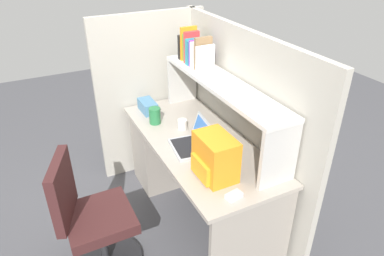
{
  "coord_description": "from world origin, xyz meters",
  "views": [
    {
      "loc": [
        2.06,
        -1.08,
        2.17
      ],
      "look_at": [
        0.0,
        -0.05,
        0.85
      ],
      "focal_mm": 32.94,
      "sensor_mm": 36.0,
      "label": 1
    }
  ],
  "objects_px": {
    "backpack": "(215,157)",
    "tissue_box": "(148,106)",
    "laptop": "(193,142)",
    "snack_canister": "(155,116)",
    "paper_cup": "(182,124)",
    "office_chair": "(92,225)",
    "computer_mouse": "(234,196)"
  },
  "relations": [
    {
      "from": "laptop",
      "to": "paper_cup",
      "type": "relative_size",
      "value": 4.18
    },
    {
      "from": "paper_cup",
      "to": "office_chair",
      "type": "distance_m",
      "value": 1.03
    },
    {
      "from": "backpack",
      "to": "computer_mouse",
      "type": "height_order",
      "value": "backpack"
    },
    {
      "from": "tissue_box",
      "to": "office_chair",
      "type": "bearing_deg",
      "value": -41.62
    },
    {
      "from": "tissue_box",
      "to": "office_chair",
      "type": "distance_m",
      "value": 1.16
    },
    {
      "from": "computer_mouse",
      "to": "paper_cup",
      "type": "distance_m",
      "value": 0.92
    },
    {
      "from": "laptop",
      "to": "backpack",
      "type": "bearing_deg",
      "value": -3.67
    },
    {
      "from": "laptop",
      "to": "snack_canister",
      "type": "xyz_separation_m",
      "value": [
        -0.49,
        -0.11,
        0.02
      ]
    },
    {
      "from": "computer_mouse",
      "to": "office_chair",
      "type": "distance_m",
      "value": 1.01
    },
    {
      "from": "laptop",
      "to": "snack_canister",
      "type": "bearing_deg",
      "value": -167.23
    },
    {
      "from": "paper_cup",
      "to": "office_chair",
      "type": "relative_size",
      "value": 0.09
    },
    {
      "from": "computer_mouse",
      "to": "laptop",
      "type": "bearing_deg",
      "value": 167.41
    },
    {
      "from": "office_chair",
      "to": "laptop",
      "type": "bearing_deg",
      "value": -62.89
    },
    {
      "from": "backpack",
      "to": "tissue_box",
      "type": "height_order",
      "value": "backpack"
    },
    {
      "from": "tissue_box",
      "to": "snack_canister",
      "type": "bearing_deg",
      "value": -5.27
    },
    {
      "from": "snack_canister",
      "to": "office_chair",
      "type": "height_order",
      "value": "office_chair"
    },
    {
      "from": "computer_mouse",
      "to": "tissue_box",
      "type": "distance_m",
      "value": 1.33
    },
    {
      "from": "backpack",
      "to": "office_chair",
      "type": "bearing_deg",
      "value": -108.34
    },
    {
      "from": "paper_cup",
      "to": "backpack",
      "type": "bearing_deg",
      "value": -6.73
    },
    {
      "from": "paper_cup",
      "to": "computer_mouse",
      "type": "bearing_deg",
      "value": -5.15
    },
    {
      "from": "computer_mouse",
      "to": "tissue_box",
      "type": "relative_size",
      "value": 0.47
    },
    {
      "from": "office_chair",
      "to": "paper_cup",
      "type": "bearing_deg",
      "value": -45.23
    },
    {
      "from": "laptop",
      "to": "paper_cup",
      "type": "xyz_separation_m",
      "value": [
        -0.3,
        0.05,
        -0.01
      ]
    },
    {
      "from": "tissue_box",
      "to": "office_chair",
      "type": "relative_size",
      "value": 0.24
    },
    {
      "from": "laptop",
      "to": "snack_canister",
      "type": "relative_size",
      "value": 2.45
    },
    {
      "from": "laptop",
      "to": "office_chair",
      "type": "bearing_deg",
      "value": -83.35
    },
    {
      "from": "computer_mouse",
      "to": "tissue_box",
      "type": "height_order",
      "value": "tissue_box"
    },
    {
      "from": "laptop",
      "to": "computer_mouse",
      "type": "height_order",
      "value": "laptop"
    },
    {
      "from": "laptop",
      "to": "tissue_box",
      "type": "relative_size",
      "value": 1.55
    },
    {
      "from": "backpack",
      "to": "laptop",
      "type": "bearing_deg",
      "value": 176.33
    },
    {
      "from": "laptop",
      "to": "backpack",
      "type": "height_order",
      "value": "backpack"
    },
    {
      "from": "paper_cup",
      "to": "office_chair",
      "type": "height_order",
      "value": "office_chair"
    }
  ]
}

